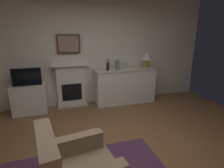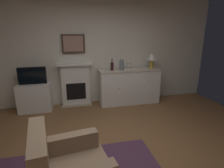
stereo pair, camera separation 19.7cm
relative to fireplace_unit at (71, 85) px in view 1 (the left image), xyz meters
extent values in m
cube|color=brown|center=(0.58, -2.31, -0.60)|extent=(6.26, 4.93, 0.10)
cube|color=silver|center=(0.58, 0.13, 0.80)|extent=(6.26, 0.06, 2.71)
cube|color=white|center=(0.00, 0.01, -0.02)|extent=(0.70, 0.18, 1.05)
cube|color=tan|center=(0.00, -0.09, -0.53)|extent=(0.77, 0.20, 0.03)
cube|color=black|center=(0.00, -0.09, -0.16)|extent=(0.48, 0.02, 0.42)
cube|color=white|center=(0.00, -0.02, 0.53)|extent=(0.87, 0.27, 0.05)
cube|color=#473323|center=(0.00, 0.05, 1.02)|extent=(0.55, 0.03, 0.45)
cube|color=#9E7A6B|center=(0.00, 0.03, 1.02)|extent=(0.47, 0.01, 0.37)
cube|color=white|center=(1.38, -0.18, -0.11)|extent=(1.57, 0.45, 0.88)
cube|color=beige|center=(1.38, -0.18, 0.35)|extent=(1.60, 0.48, 0.03)
sphere|color=brown|center=(1.04, -0.41, -0.05)|extent=(0.02, 0.02, 0.02)
sphere|color=brown|center=(1.73, -0.41, -0.05)|extent=(0.02, 0.02, 0.02)
cylinder|color=#B79338|center=(1.98, -0.18, 0.48)|extent=(0.10, 0.10, 0.22)
cone|color=silver|center=(1.98, -0.18, 0.68)|extent=(0.26, 0.26, 0.18)
cylinder|color=#331419|center=(0.91, -0.18, 0.47)|extent=(0.08, 0.08, 0.20)
cylinder|color=#331419|center=(0.91, -0.18, 0.61)|extent=(0.03, 0.03, 0.09)
cylinder|color=silver|center=(1.31, -0.19, 0.37)|extent=(0.06, 0.06, 0.00)
cylinder|color=silver|center=(1.31, -0.19, 0.42)|extent=(0.01, 0.01, 0.09)
cone|color=silver|center=(1.31, -0.19, 0.50)|extent=(0.07, 0.07, 0.07)
cylinder|color=silver|center=(1.42, -0.16, 0.37)|extent=(0.06, 0.06, 0.00)
cylinder|color=silver|center=(1.42, -0.16, 0.42)|extent=(0.01, 0.01, 0.09)
cone|color=silver|center=(1.42, -0.16, 0.50)|extent=(0.07, 0.07, 0.07)
cylinder|color=slate|center=(1.15, -0.23, 0.49)|extent=(0.11, 0.11, 0.24)
sphere|color=slate|center=(1.15, -0.23, 0.61)|extent=(0.08, 0.08, 0.08)
cube|color=white|center=(-0.98, -0.16, -0.21)|extent=(0.75, 0.42, 0.67)
cube|color=black|center=(-0.98, -0.18, 0.33)|extent=(0.62, 0.06, 0.40)
cube|color=black|center=(-0.98, -0.22, 0.33)|extent=(0.57, 0.01, 0.35)
cube|color=#8C7259|center=(-0.45, -2.91, 0.12)|extent=(0.27, 0.78, 0.50)
cube|color=#8C7259|center=(-0.18, -2.54, -0.02)|extent=(0.73, 0.25, 0.22)
cylinder|color=#473323|center=(0.16, -2.49, -0.50)|extent=(0.05, 0.05, 0.10)
camera|label=1|loc=(-0.29, -4.50, 1.30)|focal=29.06mm
camera|label=2|loc=(-0.10, -4.55, 1.30)|focal=29.06mm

